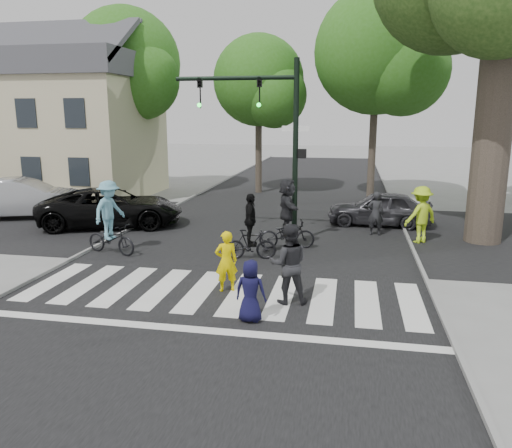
{
  "coord_description": "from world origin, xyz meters",
  "views": [
    {
      "loc": [
        3.02,
        -10.17,
        4.26
      ],
      "look_at": [
        0.5,
        3.0,
        1.3
      ],
      "focal_mm": 35.0,
      "sensor_mm": 36.0,
      "label": 1
    }
  ],
  "objects_px": {
    "cyclist_right": "(287,218)",
    "car_grey": "(379,208)",
    "pedestrian_adult": "(289,264)",
    "cyclist_mid": "(250,233)",
    "pedestrian_child": "(251,291)",
    "car_suv": "(111,207)",
    "car_silver": "(23,198)",
    "traffic_signal": "(270,125)",
    "pedestrian_woman": "(226,261)",
    "cyclist_left": "(110,223)"
  },
  "relations": [
    {
      "from": "pedestrian_adult",
      "to": "car_grey",
      "type": "bearing_deg",
      "value": -116.92
    },
    {
      "from": "pedestrian_woman",
      "to": "cyclist_right",
      "type": "relative_size",
      "value": 0.67
    },
    {
      "from": "pedestrian_child",
      "to": "car_suv",
      "type": "relative_size",
      "value": 0.25
    },
    {
      "from": "cyclist_mid",
      "to": "car_grey",
      "type": "bearing_deg",
      "value": 54.07
    },
    {
      "from": "cyclist_mid",
      "to": "car_suv",
      "type": "distance_m",
      "value": 7.04
    },
    {
      "from": "traffic_signal",
      "to": "cyclist_left",
      "type": "relative_size",
      "value": 2.61
    },
    {
      "from": "traffic_signal",
      "to": "cyclist_left",
      "type": "xyz_separation_m",
      "value": [
        -4.57,
        -2.48,
        -2.91
      ]
    },
    {
      "from": "car_suv",
      "to": "car_silver",
      "type": "relative_size",
      "value": 1.07
    },
    {
      "from": "pedestrian_woman",
      "to": "cyclist_left",
      "type": "distance_m",
      "value": 5.06
    },
    {
      "from": "pedestrian_child",
      "to": "cyclist_right",
      "type": "height_order",
      "value": "cyclist_right"
    },
    {
      "from": "cyclist_right",
      "to": "car_grey",
      "type": "relative_size",
      "value": 0.58
    },
    {
      "from": "pedestrian_child",
      "to": "car_suv",
      "type": "height_order",
      "value": "car_suv"
    },
    {
      "from": "pedestrian_adult",
      "to": "pedestrian_child",
      "type": "bearing_deg",
      "value": 50.49
    },
    {
      "from": "cyclist_mid",
      "to": "cyclist_right",
      "type": "relative_size",
      "value": 0.88
    },
    {
      "from": "pedestrian_woman",
      "to": "car_silver",
      "type": "xyz_separation_m",
      "value": [
        -10.53,
        7.08,
        0.06
      ]
    },
    {
      "from": "pedestrian_woman",
      "to": "cyclist_left",
      "type": "relative_size",
      "value": 0.66
    },
    {
      "from": "pedestrian_child",
      "to": "cyclist_right",
      "type": "bearing_deg",
      "value": -86.54
    },
    {
      "from": "pedestrian_adult",
      "to": "car_grey",
      "type": "distance_m",
      "value": 9.16
    },
    {
      "from": "cyclist_right",
      "to": "pedestrian_woman",
      "type": "bearing_deg",
      "value": -102.49
    },
    {
      "from": "car_silver",
      "to": "cyclist_left",
      "type": "bearing_deg",
      "value": -146.3
    },
    {
      "from": "cyclist_right",
      "to": "car_suv",
      "type": "relative_size",
      "value": 0.42
    },
    {
      "from": "pedestrian_child",
      "to": "traffic_signal",
      "type": "bearing_deg",
      "value": -80.57
    },
    {
      "from": "cyclist_right",
      "to": "car_silver",
      "type": "xyz_separation_m",
      "value": [
        -11.47,
        2.85,
        -0.19
      ]
    },
    {
      "from": "cyclist_left",
      "to": "traffic_signal",
      "type": "bearing_deg",
      "value": 28.53
    },
    {
      "from": "traffic_signal",
      "to": "pedestrian_adult",
      "type": "xyz_separation_m",
      "value": [
        1.35,
        -5.56,
        -2.97
      ]
    },
    {
      "from": "cyclist_left",
      "to": "car_suv",
      "type": "bearing_deg",
      "value": 116.38
    },
    {
      "from": "cyclist_mid",
      "to": "car_silver",
      "type": "distance_m",
      "value": 11.39
    },
    {
      "from": "pedestrian_adult",
      "to": "cyclist_mid",
      "type": "relative_size",
      "value": 0.94
    },
    {
      "from": "pedestrian_child",
      "to": "cyclist_left",
      "type": "distance_m",
      "value": 6.8
    },
    {
      "from": "pedestrian_woman",
      "to": "car_silver",
      "type": "distance_m",
      "value": 12.69
    },
    {
      "from": "pedestrian_woman",
      "to": "car_silver",
      "type": "height_order",
      "value": "car_silver"
    },
    {
      "from": "traffic_signal",
      "to": "car_grey",
      "type": "relative_size",
      "value": 1.52
    },
    {
      "from": "cyclist_mid",
      "to": "cyclist_right",
      "type": "bearing_deg",
      "value": 57.33
    },
    {
      "from": "pedestrian_adult",
      "to": "cyclist_right",
      "type": "relative_size",
      "value": 0.82
    },
    {
      "from": "pedestrian_child",
      "to": "pedestrian_adult",
      "type": "distance_m",
      "value": 1.39
    },
    {
      "from": "cyclist_right",
      "to": "car_silver",
      "type": "distance_m",
      "value": 11.82
    },
    {
      "from": "car_suv",
      "to": "car_grey",
      "type": "distance_m",
      "value": 10.39
    },
    {
      "from": "pedestrian_woman",
      "to": "cyclist_right",
      "type": "xyz_separation_m",
      "value": [
        0.94,
        4.24,
        0.26
      ]
    },
    {
      "from": "car_grey",
      "to": "pedestrian_child",
      "type": "bearing_deg",
      "value": -14.06
    },
    {
      "from": "traffic_signal",
      "to": "pedestrian_adult",
      "type": "height_order",
      "value": "traffic_signal"
    },
    {
      "from": "car_silver",
      "to": "pedestrian_adult",
      "type": "bearing_deg",
      "value": -142.32
    },
    {
      "from": "traffic_signal",
      "to": "pedestrian_child",
      "type": "distance_m",
      "value": 7.52
    },
    {
      "from": "pedestrian_child",
      "to": "cyclist_mid",
      "type": "bearing_deg",
      "value": -75.1
    },
    {
      "from": "traffic_signal",
      "to": "pedestrian_woman",
      "type": "height_order",
      "value": "traffic_signal"
    },
    {
      "from": "cyclist_right",
      "to": "car_grey",
      "type": "bearing_deg",
      "value": 53.0
    },
    {
      "from": "pedestrian_child",
      "to": "car_silver",
      "type": "distance_m",
      "value": 14.44
    },
    {
      "from": "pedestrian_child",
      "to": "car_suv",
      "type": "distance_m",
      "value": 10.6
    },
    {
      "from": "car_suv",
      "to": "pedestrian_adult",
      "type": "bearing_deg",
      "value": -148.89
    },
    {
      "from": "pedestrian_child",
      "to": "cyclist_right",
      "type": "distance_m",
      "value": 5.93
    },
    {
      "from": "car_silver",
      "to": "pedestrian_child",
      "type": "bearing_deg",
      "value": -147.71
    }
  ]
}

